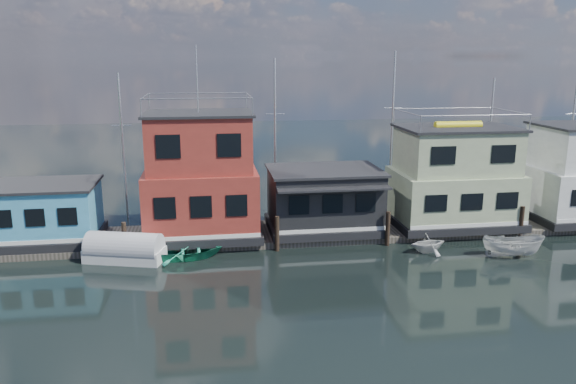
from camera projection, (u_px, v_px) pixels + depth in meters
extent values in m
plane|color=black|center=(387.00, 312.00, 26.10)|extent=(160.00, 160.00, 0.00)
cube|color=#595147|center=(331.00, 231.00, 37.59)|extent=(48.00, 5.00, 0.40)
cube|color=black|center=(49.00, 237.00, 34.95)|extent=(6.40, 4.90, 0.50)
cube|color=#48A3CC|center=(46.00, 210.00, 34.53)|extent=(6.00, 4.50, 3.00)
cube|color=black|center=(43.00, 185.00, 34.16)|extent=(6.30, 4.80, 0.16)
cube|color=black|center=(203.00, 230.00, 36.29)|extent=(7.40, 5.90, 0.50)
cube|color=maroon|center=(201.00, 198.00, 35.79)|extent=(7.00, 5.50, 3.74)
cube|color=maroon|center=(199.00, 143.00, 34.94)|extent=(6.30, 4.95, 3.46)
cube|color=black|center=(198.00, 113.00, 34.51)|extent=(6.65, 5.23, 0.16)
cylinder|color=silver|center=(197.00, 79.00, 34.02)|extent=(0.08, 0.08, 4.00)
cube|color=black|center=(324.00, 225.00, 37.41)|extent=(7.40, 5.40, 0.50)
cube|color=black|center=(324.00, 197.00, 36.96)|extent=(7.00, 5.00, 3.40)
cube|color=black|center=(325.00, 170.00, 36.54)|extent=(7.30, 5.30, 0.16)
cube|color=black|center=(334.00, 189.00, 33.98)|extent=(7.00, 1.20, 0.12)
cube|color=black|center=(451.00, 219.00, 38.68)|extent=(8.40, 5.90, 0.50)
cube|color=#A2B186|center=(453.00, 194.00, 38.26)|extent=(8.00, 5.50, 3.12)
cube|color=#A2B186|center=(456.00, 151.00, 37.55)|extent=(7.20, 4.95, 2.88)
cube|color=black|center=(458.00, 128.00, 37.19)|extent=(7.60, 5.23, 0.16)
cylinder|color=yellow|center=(458.00, 125.00, 37.15)|extent=(3.20, 0.56, 0.56)
cylinder|color=#2D2116|center=(125.00, 240.00, 32.85)|extent=(0.28, 0.28, 2.20)
cylinder|color=#2D2116|center=(277.00, 234.00, 34.12)|extent=(0.28, 0.28, 2.20)
cylinder|color=#2D2116|center=(388.00, 229.00, 35.11)|extent=(0.28, 0.28, 2.20)
cylinder|color=#2D2116|center=(521.00, 223.00, 36.38)|extent=(0.28, 0.28, 2.20)
cylinder|color=silver|center=(123.00, 147.00, 40.20)|extent=(0.16, 0.16, 10.50)
cylinder|color=silver|center=(121.00, 125.00, 39.83)|extent=(1.40, 0.06, 0.06)
cylinder|color=silver|center=(275.00, 137.00, 41.63)|extent=(0.16, 0.16, 11.50)
cylinder|color=silver|center=(275.00, 114.00, 41.22)|extent=(1.40, 0.06, 0.06)
cylinder|color=silver|center=(392.00, 132.00, 42.84)|extent=(0.16, 0.16, 12.00)
cylinder|color=silver|center=(393.00, 108.00, 42.42)|extent=(1.40, 0.06, 0.06)
cylinder|color=silver|center=(489.00, 142.00, 44.21)|extent=(0.16, 0.16, 10.00)
cylinder|color=silver|center=(491.00, 123.00, 43.85)|extent=(1.40, 0.06, 0.06)
cylinder|color=silver|center=(571.00, 134.00, 45.08)|extent=(0.16, 0.16, 11.00)
cylinder|color=silver|center=(574.00, 114.00, 44.69)|extent=(1.40, 0.06, 0.06)
imported|color=#289474|center=(187.00, 251.00, 33.08)|extent=(4.42, 3.31, 0.87)
imported|color=silver|center=(513.00, 246.00, 33.14)|extent=(3.78, 2.07, 1.38)
cube|color=silver|center=(125.00, 255.00, 32.60)|extent=(4.82, 2.91, 0.75)
cylinder|color=#B0AFB4|center=(124.00, 248.00, 32.50)|extent=(4.64, 2.95, 1.83)
imported|color=beige|center=(428.00, 243.00, 33.95)|extent=(2.66, 2.40, 1.23)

